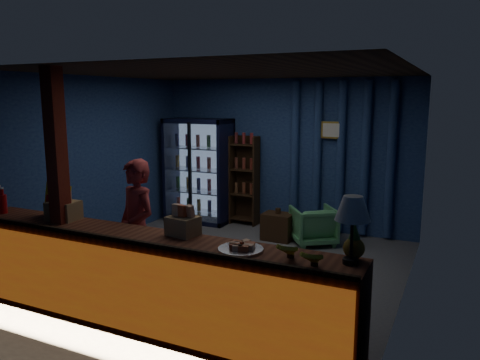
% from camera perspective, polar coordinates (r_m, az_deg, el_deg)
% --- Properties ---
extents(ground, '(4.60, 4.60, 0.00)m').
position_cam_1_polar(ground, '(6.56, -1.45, -10.29)').
color(ground, '#515154').
rests_on(ground, ground).
extents(room_walls, '(4.60, 4.60, 4.60)m').
position_cam_1_polar(room_walls, '(6.19, -1.52, 3.44)').
color(room_walls, navy).
rests_on(room_walls, ground).
extents(counter, '(4.40, 0.57, 0.99)m').
position_cam_1_polar(counter, '(4.88, -11.93, -11.89)').
color(counter, brown).
rests_on(counter, ground).
extents(support_post, '(0.16, 0.16, 2.60)m').
position_cam_1_polar(support_post, '(5.35, -21.17, -1.23)').
color(support_post, maroon).
rests_on(support_post, ground).
extents(beverage_cooler, '(1.20, 0.62, 1.90)m').
position_cam_1_polar(beverage_cooler, '(8.69, -4.85, 1.11)').
color(beverage_cooler, black).
rests_on(beverage_cooler, ground).
extents(bottle_shelf, '(0.50, 0.28, 1.60)m').
position_cam_1_polar(bottle_shelf, '(8.44, 0.63, -0.08)').
color(bottle_shelf, '#31210F').
rests_on(bottle_shelf, ground).
extents(curtain_folds, '(1.74, 0.14, 2.50)m').
position_cam_1_polar(curtain_folds, '(7.89, 12.18, 2.69)').
color(curtain_folds, navy).
rests_on(curtain_folds, room_walls).
extents(framed_picture, '(0.36, 0.04, 0.28)m').
position_cam_1_polar(framed_picture, '(7.84, 11.15, 5.99)').
color(framed_picture, gold).
rests_on(framed_picture, room_walls).
extents(shopkeeper, '(0.69, 0.58, 1.61)m').
position_cam_1_polar(shopkeeper, '(5.46, -12.45, -5.91)').
color(shopkeeper, maroon).
rests_on(shopkeeper, ground).
extents(green_chair, '(0.90, 0.90, 0.59)m').
position_cam_1_polar(green_chair, '(7.46, 8.93, -5.49)').
color(green_chair, '#4E9D5D').
rests_on(green_chair, ground).
extents(side_table, '(0.49, 0.36, 0.52)m').
position_cam_1_polar(side_table, '(7.62, 4.63, -5.67)').
color(side_table, '#31210F').
rests_on(side_table, ground).
extents(yellow_sign, '(0.49, 0.21, 0.39)m').
position_cam_1_polar(yellow_sign, '(5.60, -21.41, -2.39)').
color(yellow_sign, '#DAC70B').
rests_on(yellow_sign, counter).
extents(soda_bottles, '(0.25, 0.17, 0.30)m').
position_cam_1_polar(soda_bottles, '(6.18, -27.11, -2.36)').
color(soda_bottles, '#B80C0C').
rests_on(soda_bottles, counter).
extents(snack_box_left, '(0.34, 0.29, 0.34)m').
position_cam_1_polar(snack_box_left, '(5.51, -20.70, -3.34)').
color(snack_box_left, '#AE8254').
rests_on(snack_box_left, counter).
extents(snack_box_centre, '(0.32, 0.28, 0.30)m').
position_cam_1_polar(snack_box_centre, '(4.63, -6.97, -5.39)').
color(snack_box_centre, '#AE8254').
rests_on(snack_box_centre, counter).
extents(pastry_tray, '(0.41, 0.41, 0.07)m').
position_cam_1_polar(pastry_tray, '(4.17, 0.08, -8.29)').
color(pastry_tray, silver).
rests_on(pastry_tray, counter).
extents(banana_bunches, '(0.45, 0.28, 0.15)m').
position_cam_1_polar(banana_bunches, '(3.89, 7.44, -8.93)').
color(banana_bunches, yellow).
rests_on(banana_bunches, counter).
extents(table_lamp, '(0.29, 0.29, 0.56)m').
position_cam_1_polar(table_lamp, '(3.84, 13.59, -3.71)').
color(table_lamp, black).
rests_on(table_lamp, counter).
extents(pineapple, '(0.18, 0.18, 0.31)m').
position_cam_1_polar(pineapple, '(4.02, 13.73, -7.68)').
color(pineapple, olive).
rests_on(pineapple, counter).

